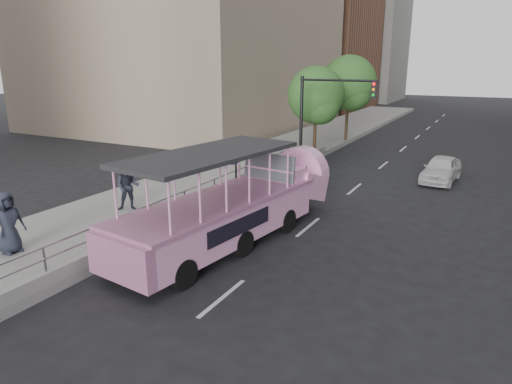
{
  "coord_description": "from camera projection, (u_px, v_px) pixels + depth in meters",
  "views": [
    {
      "loc": [
        6.77,
        -10.97,
        5.9
      ],
      "look_at": [
        -0.46,
        2.61,
        1.51
      ],
      "focal_mm": 32.0,
      "sensor_mm": 36.0,
      "label": 1
    }
  ],
  "objects": [
    {
      "name": "ground",
      "position": [
        229.0,
        262.0,
        13.99
      ],
      "size": [
        160.0,
        160.0,
        0.0
      ],
      "primitive_type": "plane",
      "color": "black"
    },
    {
      "name": "sidewalk",
      "position": [
        234.0,
        171.0,
        25.04
      ],
      "size": [
        5.5,
        80.0,
        0.3
      ],
      "primitive_type": "cube",
      "color": "gray",
      "rests_on": "ground"
    },
    {
      "name": "kerb_wall",
      "position": [
        185.0,
        213.0,
        16.97
      ],
      "size": [
        0.24,
        30.0,
        0.36
      ],
      "primitive_type": "cube",
      "color": "gray",
      "rests_on": "sidewalk"
    },
    {
      "name": "guardrail",
      "position": [
        185.0,
        196.0,
        16.79
      ],
      "size": [
        0.07,
        22.0,
        0.71
      ],
      "color": "#ACABB0",
      "rests_on": "kerb_wall"
    },
    {
      "name": "duck_boat",
      "position": [
        237.0,
        205.0,
        15.56
      ],
      "size": [
        3.6,
        10.01,
        3.25
      ],
      "color": "black",
      "rests_on": "ground"
    },
    {
      "name": "car",
      "position": [
        441.0,
        169.0,
        23.25
      ],
      "size": [
        1.86,
        3.95,
        1.31
      ],
      "primitive_type": "imported",
      "rotation": [
        0.0,
        0.0,
        -0.08
      ],
      "color": "silver",
      "rests_on": "ground"
    },
    {
      "name": "pedestrian_mid",
      "position": [
        128.0,
        187.0,
        17.71
      ],
      "size": [
        1.16,
        1.11,
        1.88
      ],
      "primitive_type": "imported",
      "rotation": [
        0.0,
        0.0,
        0.61
      ],
      "color": "#242836",
      "rests_on": "sidewalk"
    },
    {
      "name": "pedestrian_far",
      "position": [
        8.0,
        223.0,
        13.7
      ],
      "size": [
        0.7,
        0.99,
        1.91
      ],
      "primitive_type": "imported",
      "rotation": [
        0.0,
        0.0,
        1.47
      ],
      "color": "#242836",
      "rests_on": "sidewalk"
    },
    {
      "name": "parking_sign",
      "position": [
        236.0,
        167.0,
        18.85
      ],
      "size": [
        0.1,
        0.62,
        2.77
      ],
      "color": "black",
      "rests_on": "ground"
    },
    {
      "name": "traffic_signal",
      "position": [
        322.0,
        109.0,
        24.41
      ],
      "size": [
        4.2,
        0.32,
        5.2
      ],
      "color": "black",
      "rests_on": "ground"
    },
    {
      "name": "street_tree_near",
      "position": [
        317.0,
        97.0,
        27.96
      ],
      "size": [
        3.52,
        3.52,
        5.72
      ],
      "color": "#352318",
      "rests_on": "ground"
    },
    {
      "name": "street_tree_far",
      "position": [
        350.0,
        85.0,
        32.82
      ],
      "size": [
        3.97,
        3.97,
        6.45
      ],
      "color": "#352318",
      "rests_on": "ground"
    },
    {
      "name": "midrise_brick",
      "position": [
        301.0,
        6.0,
        59.31
      ],
      "size": [
        18.0,
        16.0,
        26.0
      ],
      "primitive_type": "cube",
      "color": "brown",
      "rests_on": "ground"
    },
    {
      "name": "midrise_stone_b",
      "position": [
        351.0,
        36.0,
        72.81
      ],
      "size": [
        16.0,
        14.0,
        20.0
      ],
      "primitive_type": "cube",
      "color": "slate",
      "rests_on": "ground"
    }
  ]
}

